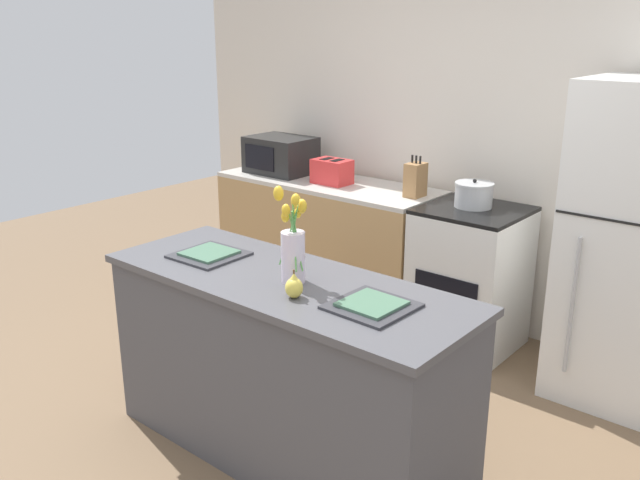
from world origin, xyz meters
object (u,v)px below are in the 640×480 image
stove_range (469,278)px  toaster (332,171)px  flower_vase (294,246)px  plate_setting_left (209,254)px  cooking_pot (474,195)px  plate_setting_right (372,305)px  microwave (281,155)px  knife_block (415,180)px  pear_figurine (294,287)px  refrigerator (637,247)px

stove_range → toaster: toaster is taller
flower_vase → plate_setting_left: flower_vase is taller
cooking_pot → stove_range: bearing=-47.3°
flower_vase → toaster: bearing=123.9°
plate_setting_right → microwave: (-2.01, 1.61, 0.14)m
flower_vase → plate_setting_left: (-0.55, -0.02, -0.16)m
toaster → knife_block: size_ratio=1.04×
pear_figurine → microwave: 2.43m
plate_setting_right → flower_vase: bearing=177.9°
refrigerator → plate_setting_left: 2.23m
stove_range → cooking_pot: (-0.03, 0.03, 0.53)m
refrigerator → toaster: size_ratio=6.20×
pear_figurine → plate_setting_left: bearing=169.7°
stove_range → pear_figurine: (0.08, -1.73, 0.49)m
cooking_pot → knife_block: bearing=-178.7°
refrigerator → cooking_pot: bearing=178.4°
knife_block → plate_setting_right: bearing=-63.0°
flower_vase → stove_range: bearing=88.4°
stove_range → plate_setting_left: plate_setting_left is taller
cooking_pot → knife_block: (-0.42, -0.01, 0.03)m
flower_vase → pear_figurine: size_ratio=3.44×
stove_range → microwave: size_ratio=1.90×
cooking_pot → microwave: size_ratio=0.49×
knife_block → flower_vase: bearing=-76.2°
stove_range → refrigerator: 1.03m
pear_figurine → cooking_pot: size_ratio=0.52×
plate_setting_right → cooking_pot: (-0.42, 1.64, 0.08)m
refrigerator → knife_block: size_ratio=6.42×
pear_figurine → microwave: microwave is taller
plate_setting_left → microwave: bearing=122.5°
plate_setting_right → toaster: (-1.48, 1.58, 0.09)m
flower_vase → plate_setting_right: bearing=-2.1°
stove_range → knife_block: (-0.44, 0.02, 0.57)m
plate_setting_left → cooking_pot: cooking_pot is taller
toaster → plate_setting_left: bearing=-72.3°
toaster → knife_block: 0.65m
flower_vase → pear_figurine: flower_vase is taller
refrigerator → cooking_pot: 0.98m
refrigerator → cooking_pot: refrigerator is taller
stove_range → cooking_pot: 0.53m
plate_setting_left → plate_setting_right: same height
plate_setting_right → microwave: microwave is taller
pear_figurine → knife_block: size_ratio=0.46×
refrigerator → pear_figurine: bearing=-116.6°
pear_figurine → cooking_pot: 1.76m
stove_range → plate_setting_right: 1.72m
plate_setting_left → toaster: (-0.50, 1.58, 0.09)m
plate_setting_right → cooking_pot: 1.69m
toaster → stove_range: bearing=1.8°
stove_range → refrigerator: refrigerator is taller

